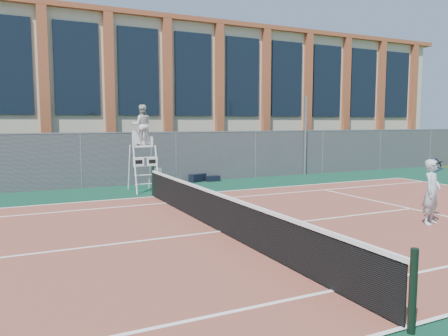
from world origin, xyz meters
name	(u,v)px	position (x,y,z in m)	size (l,w,h in m)	color
ground	(220,233)	(0.00, 0.00, 0.00)	(120.00, 120.00, 0.00)	#233814
apron	(204,224)	(0.00, 1.00, 0.01)	(36.00, 20.00, 0.01)	#0D3A2C
tennis_court	(220,232)	(0.00, 0.00, 0.02)	(23.77, 10.97, 0.02)	brown
tennis_net	(220,211)	(0.00, 0.00, 0.54)	(0.10, 11.30, 1.10)	black
fence	(131,159)	(0.00, 8.80, 1.10)	(40.00, 0.06, 2.20)	#595E60
hedge	(124,157)	(0.00, 10.00, 1.10)	(40.00, 1.40, 2.20)	black
building	(93,97)	(0.00, 17.95, 4.15)	(45.00, 10.60, 8.22)	#BDB29C
steel_pole	(305,136)	(8.81, 8.70, 1.98)	(0.12, 0.12, 3.96)	#9EA0A5
umpire_chair	(142,128)	(0.02, 7.04, 2.44)	(0.93, 1.43, 3.34)	white
plastic_chair	(157,177)	(0.68, 7.29, 0.49)	(0.42, 0.42, 0.83)	silver
sports_bag_near	(198,178)	(2.91, 8.58, 0.18)	(0.81, 0.32, 0.34)	black
sports_bag_far	(213,178)	(3.59, 8.40, 0.13)	(0.62, 0.27, 0.25)	black
tennis_player	(432,192)	(5.22, -1.64, 0.87)	(0.99, 0.72, 1.69)	#AAC3CC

